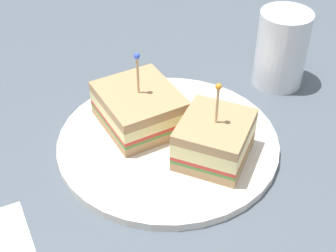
{
  "coord_description": "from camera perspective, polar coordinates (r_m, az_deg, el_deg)",
  "views": [
    {
      "loc": [
        29.76,
        -34.17,
        39.85
      ],
      "look_at": [
        0.0,
        0.0,
        3.04
      ],
      "focal_mm": 52.72,
      "sensor_mm": 36.0,
      "label": 1
    }
  ],
  "objects": [
    {
      "name": "sandwich_half_back",
      "position": [
        0.56,
        5.39,
        -1.55
      ],
      "size": [
        9.8,
        10.32,
        10.12
      ],
      "color": "tan",
      "rests_on": "plate"
    },
    {
      "name": "sandwich_half_front",
      "position": [
        0.6,
        -3.56,
        1.95
      ],
      "size": [
        12.43,
        11.66,
        10.09
      ],
      "color": "tan",
      "rests_on": "plate"
    },
    {
      "name": "plate",
      "position": [
        0.6,
        0.0,
        -1.87
      ],
      "size": [
        26.72,
        26.72,
        1.04
      ],
      "primitive_type": "cylinder",
      "color": "silver",
      "rests_on": "ground_plane"
    },
    {
      "name": "ground_plane",
      "position": [
        0.61,
        0.0,
        -2.94
      ],
      "size": [
        103.98,
        103.98,
        2.0
      ],
      "primitive_type": "cube",
      "color": "#4C5660"
    },
    {
      "name": "drink_glass",
      "position": [
        0.71,
        12.93,
        8.33
      ],
      "size": [
        7.07,
        7.07,
        10.74
      ],
      "color": "#B74C33",
      "rests_on": "ground_plane"
    }
  ]
}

